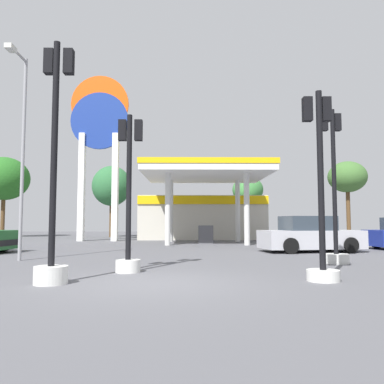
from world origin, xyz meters
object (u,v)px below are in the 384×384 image
object	(u,v)px
car_1	(310,236)
tree_1	(112,186)
station_pole_sign	(99,135)
traffic_signal_3	(53,199)
tree_2	(248,190)
tree_0	(4,179)
tree_3	(347,177)
traffic_signal_0	(321,206)
traffic_signal_1	(129,212)
traffic_signal_2	(334,211)
corner_streetlamp	(21,137)

from	to	relation	value
car_1	tree_1	xyz separation A→B (m)	(-12.10, 16.78, 3.74)
station_pole_sign	traffic_signal_3	xyz separation A→B (m)	(3.29, -18.62, -5.58)
car_1	tree_2	size ratio (longest dim) A/B	0.84
tree_0	tree_3	world-z (taller)	tree_0
tree_3	traffic_signal_0	bearing A→B (deg)	-113.83
traffic_signal_3	tree_2	world-z (taller)	tree_2
traffic_signal_1	tree_2	bearing A→B (deg)	74.23
traffic_signal_1	tree_1	bearing A→B (deg)	102.13
tree_1	tree_2	distance (m)	12.32
car_1	tree_3	size ratio (longest dim) A/B	0.71
car_1	traffic_signal_0	distance (m)	8.84
traffic_signal_0	tree_1	bearing A→B (deg)	111.02
traffic_signal_0	traffic_signal_1	xyz separation A→B (m)	(-4.61, 1.57, -0.08)
traffic_signal_1	traffic_signal_3	bearing A→B (deg)	-125.16
tree_2	tree_1	bearing A→B (deg)	-172.58
traffic_signal_2	tree_1	size ratio (longest dim) A/B	0.80
traffic_signal_2	tree_0	world-z (taller)	tree_0
car_1	traffic_signal_1	bearing A→B (deg)	-135.56
tree_0	tree_2	size ratio (longest dim) A/B	1.26
tree_1	tree_2	xyz separation A→B (m)	(12.22, 1.59, -0.21)
traffic_signal_3	tree_0	xyz separation A→B (m)	(-13.03, 25.37, 3.23)
station_pole_sign	traffic_signal_1	xyz separation A→B (m)	(4.64, -16.70, -5.80)
traffic_signal_3	tree_2	bearing A→B (deg)	72.66
station_pole_sign	traffic_signal_1	size ratio (longest dim) A/B	2.77
station_pole_sign	tree_2	bearing A→B (deg)	35.99
station_pole_sign	tree_0	bearing A→B (deg)	145.29
tree_0	corner_streetlamp	bearing A→B (deg)	-63.61
car_1	tree_0	xyz separation A→B (m)	(-21.40, 16.57, 4.34)
tree_1	tree_2	bearing A→B (deg)	7.42
corner_streetlamp	traffic_signal_2	bearing A→B (deg)	-4.21
traffic_signal_3	corner_streetlamp	bearing A→B (deg)	120.45
station_pole_sign	tree_0	world-z (taller)	station_pole_sign
traffic_signal_1	tree_0	distance (m)	27.72
car_1	traffic_signal_0	size ratio (longest dim) A/B	1.06
traffic_signal_3	tree_1	world-z (taller)	tree_1
traffic_signal_0	tree_3	size ratio (longest dim) A/B	0.67
tree_1	traffic_signal_3	bearing A→B (deg)	-81.70
tree_1	tree_3	distance (m)	20.48
traffic_signal_2	tree_1	xyz separation A→B (m)	(-11.40, 21.55, 2.76)
traffic_signal_1	corner_streetlamp	distance (m)	5.72
car_1	traffic_signal_3	xyz separation A→B (m)	(-8.37, -8.80, 1.11)
corner_streetlamp	car_1	bearing A→B (deg)	19.67
traffic_signal_0	corner_streetlamp	bearing A→B (deg)	153.13
traffic_signal_0	tree_3	xyz separation A→B (m)	(10.75, 24.35, 3.46)
car_1	tree_0	size ratio (longest dim) A/B	0.67
car_1	tree_0	bearing A→B (deg)	142.24
station_pole_sign	car_1	distance (m)	16.64
tree_2	traffic_signal_0	bearing A→B (deg)	-95.37
traffic_signal_0	tree_2	bearing A→B (deg)	84.63
traffic_signal_2	tree_0	xyz separation A→B (m)	(-20.70, 21.34, 3.37)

